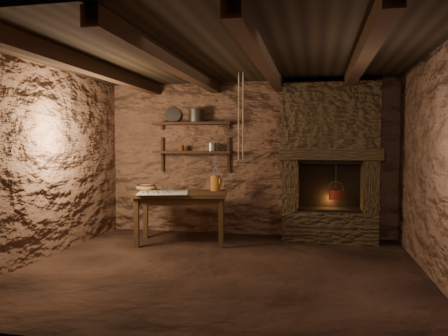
% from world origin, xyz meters
% --- Properties ---
extents(floor, '(4.50, 4.50, 0.00)m').
position_xyz_m(floor, '(0.00, 0.00, 0.00)').
color(floor, black).
rests_on(floor, ground).
extents(back_wall, '(4.50, 0.04, 2.40)m').
position_xyz_m(back_wall, '(0.00, 2.00, 1.20)').
color(back_wall, '#4E3224').
rests_on(back_wall, floor).
extents(front_wall, '(4.50, 0.04, 2.40)m').
position_xyz_m(front_wall, '(0.00, -2.00, 1.20)').
color(front_wall, '#4E3224').
rests_on(front_wall, floor).
extents(left_wall, '(0.04, 4.00, 2.40)m').
position_xyz_m(left_wall, '(-2.25, 0.00, 1.20)').
color(left_wall, '#4E3224').
rests_on(left_wall, floor).
extents(right_wall, '(0.04, 4.00, 2.40)m').
position_xyz_m(right_wall, '(2.25, 0.00, 1.20)').
color(right_wall, '#4E3224').
rests_on(right_wall, floor).
extents(ceiling, '(4.50, 4.00, 0.04)m').
position_xyz_m(ceiling, '(0.00, 0.00, 2.40)').
color(ceiling, black).
rests_on(ceiling, back_wall).
extents(beam_far_left, '(0.14, 3.95, 0.16)m').
position_xyz_m(beam_far_left, '(-1.50, 0.00, 2.31)').
color(beam_far_left, black).
rests_on(beam_far_left, ceiling).
extents(beam_mid_left, '(0.14, 3.95, 0.16)m').
position_xyz_m(beam_mid_left, '(-0.50, 0.00, 2.31)').
color(beam_mid_left, black).
rests_on(beam_mid_left, ceiling).
extents(beam_mid_right, '(0.14, 3.95, 0.16)m').
position_xyz_m(beam_mid_right, '(0.50, 0.00, 2.31)').
color(beam_mid_right, black).
rests_on(beam_mid_right, ceiling).
extents(beam_far_right, '(0.14, 3.95, 0.16)m').
position_xyz_m(beam_far_right, '(1.50, 0.00, 2.31)').
color(beam_far_right, black).
rests_on(beam_far_right, ceiling).
extents(shelf_lower, '(1.25, 0.30, 0.04)m').
position_xyz_m(shelf_lower, '(-0.85, 1.84, 1.30)').
color(shelf_lower, black).
rests_on(shelf_lower, back_wall).
extents(shelf_upper, '(1.25, 0.30, 0.04)m').
position_xyz_m(shelf_upper, '(-0.85, 1.84, 1.75)').
color(shelf_upper, black).
rests_on(shelf_upper, back_wall).
extents(hearth, '(1.43, 0.51, 2.30)m').
position_xyz_m(hearth, '(1.25, 1.77, 1.23)').
color(hearth, '#3C2F1E').
rests_on(hearth, floor).
extents(work_table, '(1.40, 0.96, 0.74)m').
position_xyz_m(work_table, '(-0.84, 1.19, 0.40)').
color(work_table, '#342212').
rests_on(work_table, floor).
extents(linen_cloth, '(0.82, 0.73, 0.01)m').
position_xyz_m(linen_cloth, '(-1.05, 0.99, 0.74)').
color(linen_cloth, silver).
rests_on(linen_cloth, work_table).
extents(pewter_cutlery_row, '(0.62, 0.38, 0.01)m').
position_xyz_m(pewter_cutlery_row, '(-1.05, 0.97, 0.75)').
color(pewter_cutlery_row, gray).
rests_on(pewter_cutlery_row, linen_cloth).
extents(drinking_glasses, '(0.22, 0.07, 0.09)m').
position_xyz_m(drinking_glasses, '(-1.02, 1.12, 0.79)').
color(drinking_glasses, white).
rests_on(drinking_glasses, linen_cloth).
extents(stoneware_jug, '(0.17, 0.17, 0.52)m').
position_xyz_m(stoneware_jug, '(-0.40, 1.48, 0.96)').
color(stoneware_jug, '#A0641F').
rests_on(stoneware_jug, work_table).
extents(wooden_bowl, '(0.34, 0.34, 0.11)m').
position_xyz_m(wooden_bowl, '(-1.42, 1.32, 0.78)').
color(wooden_bowl, '#A57B47').
rests_on(wooden_bowl, work_table).
extents(iron_stockpot, '(0.26, 0.26, 0.18)m').
position_xyz_m(iron_stockpot, '(-0.79, 1.84, 1.86)').
color(iron_stockpot, '#2F2D2A').
rests_on(iron_stockpot, shelf_upper).
extents(tin_pan, '(0.28, 0.18, 0.25)m').
position_xyz_m(tin_pan, '(-1.21, 1.94, 1.90)').
color(tin_pan, gray).
rests_on(tin_pan, shelf_upper).
extents(small_kettle, '(0.21, 0.19, 0.19)m').
position_xyz_m(small_kettle, '(-0.54, 1.84, 1.38)').
color(small_kettle, gray).
rests_on(small_kettle, shelf_lower).
extents(rusty_tin, '(0.11, 0.11, 0.09)m').
position_xyz_m(rusty_tin, '(-1.04, 1.84, 1.37)').
color(rusty_tin, '#532010').
rests_on(rusty_tin, shelf_lower).
extents(red_pot, '(0.22, 0.22, 0.54)m').
position_xyz_m(red_pot, '(1.34, 1.72, 0.70)').
color(red_pot, maroon).
rests_on(red_pot, hearth).
extents(hanging_ropes, '(0.08, 0.08, 1.20)m').
position_xyz_m(hanging_ropes, '(0.05, 1.05, 1.80)').
color(hanging_ropes, tan).
rests_on(hanging_ropes, ceiling).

